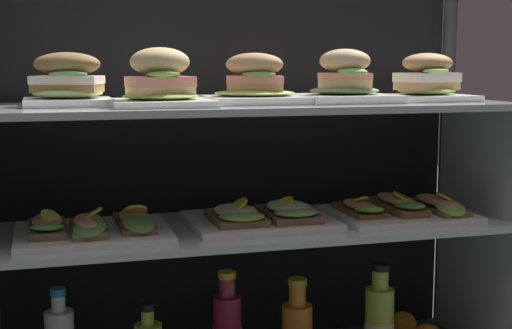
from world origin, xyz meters
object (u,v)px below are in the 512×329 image
plated_roll_sandwich_near_left_corner (253,86)px  juice_bottle_near_post (379,323)px  orange_fruit_near_left_post (403,326)px  open_sandwich_tray_near_left_corner (92,228)px  open_sandwich_tray_center (262,217)px  open_sandwich_tray_mid_right (402,209)px  plated_roll_sandwich_left_of_center (160,84)px  plated_roll_sandwich_right_of_center (68,84)px  plated_roll_sandwich_far_right (427,81)px  plated_roll_sandwich_center (346,84)px

plated_roll_sandwich_near_left_corner → juice_bottle_near_post: 0.60m
orange_fruit_near_left_post → open_sandwich_tray_near_left_corner: bearing=-172.4°
open_sandwich_tray_near_left_corner → juice_bottle_near_post: open_sandwich_tray_near_left_corner is taller
open_sandwich_tray_center → open_sandwich_tray_mid_right: (0.33, 0.00, -0.00)m
plated_roll_sandwich_left_of_center → open_sandwich_tray_center: plated_roll_sandwich_left_of_center is taller
open_sandwich_tray_near_left_corner → open_sandwich_tray_mid_right: 0.68m
plated_roll_sandwich_left_of_center → plated_roll_sandwich_near_left_corner: plated_roll_sandwich_left_of_center is taller
plated_roll_sandwich_right_of_center → plated_roll_sandwich_far_right: 0.79m
plated_roll_sandwich_right_of_center → open_sandwich_tray_center: 0.48m
open_sandwich_tray_near_left_corner → juice_bottle_near_post: (0.62, -0.02, -0.26)m
plated_roll_sandwich_far_right → juice_bottle_near_post: 0.56m
plated_roll_sandwich_far_right → juice_bottle_near_post: bearing=-159.9°
open_sandwich_tray_center → open_sandwich_tray_mid_right: 0.33m
plated_roll_sandwich_center → open_sandwich_tray_center: 0.34m
plated_roll_sandwich_center → open_sandwich_tray_mid_right: bearing=-5.9°
plated_roll_sandwich_center → juice_bottle_near_post: bearing=-23.6°
orange_fruit_near_left_post → juice_bottle_near_post: bearing=-136.0°
plated_roll_sandwich_far_right → open_sandwich_tray_near_left_corner: bearing=-177.7°
open_sandwich_tray_mid_right → juice_bottle_near_post: bearing=-161.5°
plated_roll_sandwich_left_of_center → open_sandwich_tray_center: size_ratio=0.66×
plated_roll_sandwich_right_of_center → plated_roll_sandwich_near_left_corner: 0.38m
open_sandwich_tray_center → open_sandwich_tray_near_left_corner: bearing=-179.8°
plated_roll_sandwich_left_of_center → open_sandwich_tray_center: 0.36m
plated_roll_sandwich_center → orange_fruit_near_left_post: 0.63m
plated_roll_sandwich_left_of_center → plated_roll_sandwich_center: (0.41, 0.03, -0.00)m
plated_roll_sandwich_near_left_corner → juice_bottle_near_post: size_ratio=0.88×
plated_roll_sandwich_left_of_center → juice_bottle_near_post: size_ratio=0.86×
open_sandwich_tray_center → plated_roll_sandwich_center: bearing=4.7°
plated_roll_sandwich_right_of_center → plated_roll_sandwich_center: (0.58, -0.03, -0.00)m
plated_roll_sandwich_far_right → juice_bottle_near_post: (-0.13, -0.05, -0.54)m
open_sandwich_tray_mid_right → orange_fruit_near_left_post: bearing=57.4°
plated_roll_sandwich_right_of_center → juice_bottle_near_post: (0.66, -0.06, -0.54)m
open_sandwich_tray_center → plated_roll_sandwich_left_of_center: bearing=-176.5°
plated_roll_sandwich_left_of_center → orange_fruit_near_left_post: plated_roll_sandwich_left_of_center is taller
plated_roll_sandwich_right_of_center → plated_roll_sandwich_far_right: size_ratio=0.94×
juice_bottle_near_post → orange_fruit_near_left_post: 0.18m
plated_roll_sandwich_right_of_center → open_sandwich_tray_mid_right: (0.72, -0.04, -0.28)m
open_sandwich_tray_near_left_corner → open_sandwich_tray_mid_right: bearing=0.2°
open_sandwich_tray_center → orange_fruit_near_left_post: 0.51m
plated_roll_sandwich_left_of_center → open_sandwich_tray_near_left_corner: (-0.14, 0.01, -0.28)m
open_sandwich_tray_near_left_corner → plated_roll_sandwich_far_right: bearing=2.3°
plated_roll_sandwich_right_of_center → plated_roll_sandwich_left_of_center: 0.19m
plated_roll_sandwich_near_left_corner → open_sandwich_tray_mid_right: 0.44m
plated_roll_sandwich_right_of_center → open_sandwich_tray_near_left_corner: (0.04, -0.05, -0.28)m
plated_roll_sandwich_center → orange_fruit_near_left_post: plated_roll_sandwich_center is taller
plated_roll_sandwich_right_of_center → open_sandwich_tray_mid_right: 0.78m
plated_roll_sandwich_left_of_center → plated_roll_sandwich_far_right: plated_roll_sandwich_left_of_center is taller
open_sandwich_tray_near_left_corner → orange_fruit_near_left_post: bearing=7.6°
plated_roll_sandwich_far_right → orange_fruit_near_left_post: plated_roll_sandwich_far_right is taller
plated_roll_sandwich_far_right → open_sandwich_tray_center: (-0.40, -0.03, -0.28)m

